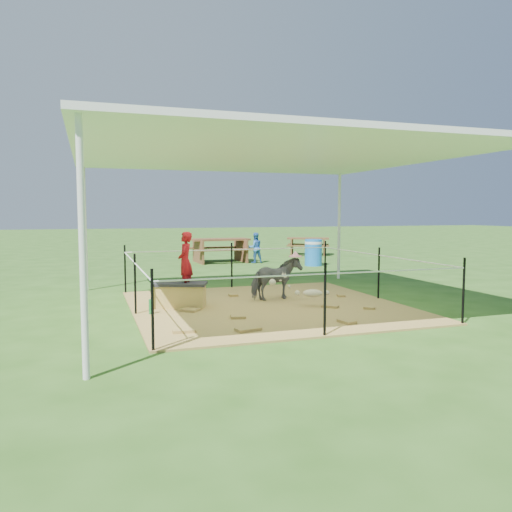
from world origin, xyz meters
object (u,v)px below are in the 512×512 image
object	(u,v)px
green_bottle	(151,307)
foal	(313,292)
distant_person	(255,248)
picnic_table_far	(308,246)
picnic_table_near	(220,250)
straw_bale	(180,296)
pony	(276,279)
trash_barrel	(313,253)
woman	(185,256)

from	to	relation	value
green_bottle	foal	xyz separation A→B (m)	(2.75, -0.22, 0.14)
foal	distant_person	distance (m)	7.82
foal	distant_person	size ratio (longest dim) A/B	0.92
foal	picnic_table_far	bearing A→B (deg)	83.29
picnic_table_near	picnic_table_far	xyz separation A→B (m)	(3.99, 1.71, -0.06)
picnic_table_near	foal	bearing A→B (deg)	-95.17
straw_bale	pony	world-z (taller)	pony
straw_bale	foal	distance (m)	2.30
green_bottle	trash_barrel	distance (m)	8.33
pony	green_bottle	bearing A→B (deg)	92.20
straw_bale	woman	xyz separation A→B (m)	(0.10, 0.00, 0.70)
green_bottle	foal	world-z (taller)	foal
pony	trash_barrel	size ratio (longest dim) A/B	1.14
woman	foal	bearing A→B (deg)	92.45
woman	picnic_table_far	world-z (taller)	woman
trash_barrel	picnic_table_near	xyz separation A→B (m)	(-2.49, 1.98, -0.02)
straw_bale	picnic_table_far	world-z (taller)	picnic_table_far
straw_bale	picnic_table_near	world-z (taller)	picnic_table_near
straw_bale	picnic_table_far	distance (m)	11.43
pony	distant_person	xyz separation A→B (m)	(1.90, 6.88, 0.07)
picnic_table_near	pony	bearing A→B (deg)	-98.42
green_bottle	picnic_table_far	distance (m)	12.12
woman	picnic_table_near	distance (m)	8.03
woman	picnic_table_far	distance (m)	11.39
pony	woman	bearing A→B (deg)	82.68
pony	foal	bearing A→B (deg)	-165.78
trash_barrel	woman	bearing A→B (deg)	-132.10
straw_bale	trash_barrel	size ratio (longest dim) A/B	1.03
pony	foal	distance (m)	0.89
foal	trash_barrel	size ratio (longest dim) A/B	1.12
distant_person	straw_bale	bearing A→B (deg)	61.40
green_bottle	foal	distance (m)	2.76
straw_bale	distant_person	bearing A→B (deg)	62.01
trash_barrel	pony	bearing A→B (deg)	-121.39
straw_bale	picnic_table_near	size ratio (longest dim) A/B	0.45
picnic_table_far	woman	bearing A→B (deg)	-99.69
foal	woman	bearing A→B (deg)	179.76
pony	picnic_table_far	size ratio (longest dim) A/B	0.58
woman	foal	size ratio (longest dim) A/B	1.11
woman	green_bottle	bearing A→B (deg)	-35.15
green_bottle	distant_person	xyz separation A→B (m)	(4.27, 7.45, 0.35)
straw_bale	trash_barrel	xyz separation A→B (m)	(5.16, 5.60, 0.19)
trash_barrel	distant_person	world-z (taller)	distant_person
pony	trash_barrel	bearing A→B (deg)	-42.77
green_bottle	foal	bearing A→B (deg)	-4.57
woman	picnic_table_near	world-z (taller)	woman
picnic_table_far	green_bottle	bearing A→B (deg)	-100.97
woman	pony	xyz separation A→B (m)	(1.72, 0.12, -0.49)
foal	distant_person	world-z (taller)	distant_person
straw_bale	woman	world-z (taller)	woman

